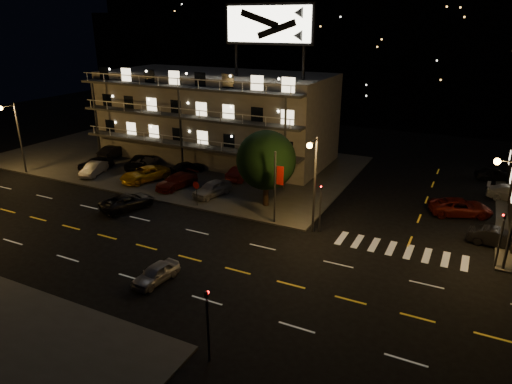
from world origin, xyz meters
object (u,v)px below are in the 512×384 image
at_px(lot_car_2, 145,174).
at_px(lot_car_7, 147,162).
at_px(tree, 266,162).
at_px(lot_car_4, 212,188).
at_px(side_car_0, 497,238).
at_px(road_car_west, 128,201).
at_px(road_car_east, 156,273).

bearing_deg(lot_car_2, lot_car_7, 147.68).
distance_m(tree, lot_car_7, 18.47).
distance_m(lot_car_2, lot_car_4, 8.85).
relative_size(lot_car_4, lot_car_7, 1.02).
distance_m(tree, side_car_0, 19.75).
relative_size(lot_car_2, road_car_west, 1.06).
distance_m(lot_car_2, road_car_east, 20.78).
distance_m(lot_car_4, side_car_0, 25.15).
xyz_separation_m(road_car_east, road_car_west, (-10.29, 8.99, 0.10)).
distance_m(lot_car_7, road_car_east, 25.75).
xyz_separation_m(tree, road_car_east, (-0.87, -15.13, -3.76)).
distance_m(road_car_east, road_car_west, 13.66).
bearing_deg(tree, road_car_west, -151.16).
bearing_deg(lot_car_2, tree, 18.87).
bearing_deg(lot_car_4, lot_car_7, 172.26).
relative_size(tree, side_car_0, 1.70).
xyz_separation_m(tree, lot_car_4, (-5.74, -0.09, -3.47)).
bearing_deg(side_car_0, tree, 96.07).
bearing_deg(lot_car_4, side_car_0, 15.22).
bearing_deg(lot_car_2, road_car_east, -27.94).
bearing_deg(road_car_east, tree, 93.82).
bearing_deg(tree, lot_car_7, 165.70).
distance_m(lot_car_7, side_car_0, 37.14).
height_order(tree, road_car_east, tree).
bearing_deg(lot_car_2, side_car_0, 21.18).
bearing_deg(lot_car_4, tree, 14.28).
relative_size(lot_car_2, side_car_0, 1.28).
bearing_deg(tree, road_car_east, -93.28).
relative_size(tree, road_car_east, 1.99).
xyz_separation_m(lot_car_4, lot_car_7, (-11.82, 4.57, -0.12)).
bearing_deg(tree, lot_car_2, 178.07).
bearing_deg(lot_car_4, road_car_east, -58.65).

